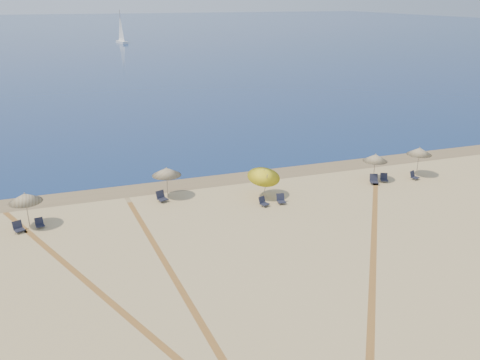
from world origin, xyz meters
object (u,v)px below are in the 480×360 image
object	(u,v)px
umbrella_5	(419,151)
chair_5	(281,199)
chair_3	(162,197)
chair_8	(414,176)
chair_1	(18,227)
chair_4	(263,202)
umbrella_3	(264,174)
chair_2	(40,223)
chair_7	(384,178)
chair_6	(374,180)
umbrella_4	(375,158)
umbrella_1	(25,198)
sailboat_0	(121,33)
umbrella_2	(167,172)

from	to	relation	value
umbrella_5	chair_5	world-z (taller)	umbrella_5
chair_3	chair_8	size ratio (longest dim) A/B	1.15
chair_1	chair_4	distance (m)	15.69
chair_1	chair_8	size ratio (longest dim) A/B	1.05
umbrella_3	chair_2	size ratio (longest dim) A/B	3.63
umbrella_3	chair_4	distance (m)	2.13
chair_3	chair_7	world-z (taller)	chair_3
chair_1	chair_6	distance (m)	25.28
umbrella_3	umbrella_4	xyz separation A→B (m)	(9.39, 0.45, 0.07)
umbrella_5	chair_5	size ratio (longest dim) A/B	3.36
umbrella_3	chair_7	bearing A→B (deg)	-0.03
chair_2	umbrella_3	bearing A→B (deg)	-12.28
chair_3	chair_7	size ratio (longest dim) A/B	1.12
umbrella_1	umbrella_5	bearing A→B (deg)	0.04
sailboat_0	chair_1	bearing A→B (deg)	-111.34
chair_6	chair_2	bearing A→B (deg)	-156.62
umbrella_1	umbrella_2	world-z (taller)	umbrella_1
chair_2	chair_6	size ratio (longest dim) A/B	0.75
umbrella_5	chair_1	size ratio (longest dim) A/B	2.95
umbrella_1	umbrella_5	size ratio (longest dim) A/B	0.97
umbrella_1	chair_7	distance (m)	25.74
chair_4	chair_7	size ratio (longest dim) A/B	0.99
umbrella_5	chair_2	size ratio (longest dim) A/B	3.57
chair_5	umbrella_5	bearing A→B (deg)	14.66
umbrella_4	umbrella_5	xyz separation A→B (m)	(3.92, -0.15, 0.18)
umbrella_1	chair_4	distance (m)	15.24
umbrella_4	chair_2	size ratio (longest dim) A/B	3.31
umbrella_4	chair_5	distance (m)	8.97
umbrella_4	sailboat_0	world-z (taller)	sailboat_0
sailboat_0	umbrella_4	bearing A→B (deg)	-100.03
sailboat_0	chair_7	bearing A→B (deg)	-99.75
umbrella_5	chair_7	xyz separation A→B (m)	(-3.26, -0.30, -1.77)
chair_1	sailboat_0	world-z (taller)	sailboat_0
umbrella_3	sailboat_0	world-z (taller)	sailboat_0
umbrella_1	chair_5	distance (m)	16.55
umbrella_3	chair_8	bearing A→B (deg)	-1.32
chair_4	sailboat_0	bearing A→B (deg)	63.31
umbrella_4	umbrella_1	bearing A→B (deg)	-179.61
chair_8	chair_4	bearing A→B (deg)	161.91
umbrella_5	chair_7	bearing A→B (deg)	-174.75
chair_4	umbrella_2	bearing A→B (deg)	123.86
umbrella_1	chair_4	bearing A→B (deg)	-6.25
chair_3	chair_4	distance (m)	7.17
chair_4	sailboat_0	distance (m)	130.32
chair_1	chair_3	xyz separation A→B (m)	(9.18, 1.96, 0.03)
chair_1	chair_6	size ratio (longest dim) A/B	0.91
chair_5	chair_1	bearing A→B (deg)	-176.58
umbrella_4	chair_8	xyz separation A→B (m)	(3.20, -0.74, -1.60)
sailboat_0	umbrella_1	bearing A→B (deg)	-111.12
chair_4	chair_7	xyz separation A→B (m)	(10.62, 1.37, 0.00)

